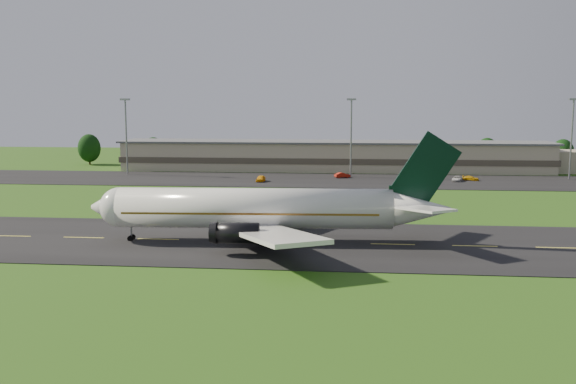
# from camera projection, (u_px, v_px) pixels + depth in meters

# --- Properties ---
(ground) EXTENTS (360.00, 360.00, 0.00)m
(ground) POSITION_uv_depth(u_px,v_px,m) (313.00, 243.00, 88.92)
(ground) COLOR #244711
(ground) RESTS_ON ground
(taxiway) EXTENTS (220.00, 30.00, 0.10)m
(taxiway) POSITION_uv_depth(u_px,v_px,m) (313.00, 243.00, 88.92)
(taxiway) COLOR black
(taxiway) RESTS_ON ground
(apron) EXTENTS (260.00, 30.00, 0.10)m
(apron) POSITION_uv_depth(u_px,v_px,m) (330.00, 180.00, 159.86)
(apron) COLOR black
(apron) RESTS_ON ground
(airliner) EXTENTS (51.30, 42.12, 15.57)m
(airliner) POSITION_uv_depth(u_px,v_px,m) (261.00, 209.00, 89.03)
(airliner) COLOR white
(airliner) RESTS_ON ground
(terminal) EXTENTS (145.00, 16.00, 8.40)m
(terminal) POSITION_uv_depth(u_px,v_px,m) (356.00, 157.00, 182.52)
(terminal) COLOR tan
(terminal) RESTS_ON ground
(light_mast_west) EXTENTS (2.40, 1.20, 20.35)m
(light_mast_west) POSITION_uv_depth(u_px,v_px,m) (126.00, 127.00, 171.37)
(light_mast_west) COLOR gray
(light_mast_west) RESTS_ON ground
(light_mast_centre) EXTENTS (2.40, 1.20, 20.35)m
(light_mast_centre) POSITION_uv_depth(u_px,v_px,m) (351.00, 128.00, 165.49)
(light_mast_centre) COLOR gray
(light_mast_centre) RESTS_ON ground
(light_mast_east) EXTENTS (2.40, 1.20, 20.35)m
(light_mast_east) POSITION_uv_depth(u_px,v_px,m) (572.00, 129.00, 160.10)
(light_mast_east) COLOR gray
(light_mast_east) RESTS_ON ground
(tree_line) EXTENTS (196.21, 9.34, 10.45)m
(tree_line) POSITION_uv_depth(u_px,v_px,m) (431.00, 151.00, 189.75)
(tree_line) COLOR black
(tree_line) RESTS_ON ground
(service_vehicle_a) EXTENTS (2.04, 4.53, 1.51)m
(service_vehicle_a) POSITION_uv_depth(u_px,v_px,m) (261.00, 178.00, 156.86)
(service_vehicle_a) COLOR #F2A70E
(service_vehicle_a) RESTS_ON apron
(service_vehicle_b) EXTENTS (4.28, 3.10, 1.34)m
(service_vehicle_b) POSITION_uv_depth(u_px,v_px,m) (342.00, 175.00, 164.77)
(service_vehicle_b) COLOR #A9190B
(service_vehicle_b) RESTS_ON apron
(service_vehicle_c) EXTENTS (3.22, 4.85, 1.24)m
(service_vehicle_c) POSITION_uv_depth(u_px,v_px,m) (457.00, 179.00, 157.65)
(service_vehicle_c) COLOR silver
(service_vehicle_c) RESTS_ON apron
(service_vehicle_d) EXTENTS (4.33, 2.96, 1.16)m
(service_vehicle_d) POSITION_uv_depth(u_px,v_px,m) (471.00, 178.00, 158.98)
(service_vehicle_d) COLOR #E0A40D
(service_vehicle_d) RESTS_ON apron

